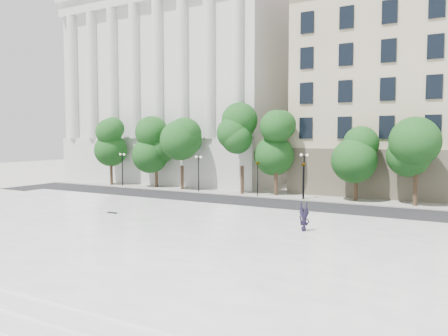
{
  "coord_description": "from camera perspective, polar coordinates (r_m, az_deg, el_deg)",
  "views": [
    {
      "loc": [
        18.71,
        -18.18,
        6.11
      ],
      "look_at": [
        3.06,
        10.0,
        3.86
      ],
      "focal_mm": 35.0,
      "sensor_mm": 36.0,
      "label": 1
    }
  ],
  "objects": [
    {
      "name": "ground",
      "position": [
        26.79,
        -16.54,
        -9.35
      ],
      "size": [
        160.0,
        160.0,
        0.0
      ],
      "primitive_type": "plane",
      "color": "#B4B2AA",
      "rests_on": "ground"
    },
    {
      "name": "person_lying",
      "position": [
        27.09,
        10.42,
        -7.61
      ],
      "size": [
        0.79,
        1.81,
        0.48
      ],
      "primitive_type": "imported",
      "rotation": [
        -1.54,
        0.0,
        0.09
      ],
      "color": "black",
      "rests_on": "plaza"
    },
    {
      "name": "traffic_light_east",
      "position": [
        42.82,
        10.31,
        0.58
      ],
      "size": [
        0.64,
        1.58,
        4.12
      ],
      "color": "black",
      "rests_on": "ground"
    },
    {
      "name": "skateboard",
      "position": [
        33.89,
        -14.4,
        -5.67
      ],
      "size": [
        0.8,
        0.25,
        0.08
      ],
      "primitive_type": "cube",
      "rotation": [
        0.0,
        0.0,
        0.06
      ],
      "color": "black",
      "rests_on": "plaza"
    },
    {
      "name": "building_west",
      "position": [
        67.4,
        -3.16,
        9.76
      ],
      "size": [
        31.5,
        27.65,
        25.6
      ],
      "color": "beige",
      "rests_on": "ground"
    },
    {
      "name": "street",
      "position": [
        41.19,
        1.69,
        -4.52
      ],
      "size": [
        60.0,
        8.0,
        0.02
      ],
      "primitive_type": "cube",
      "color": "black",
      "rests_on": "ground"
    },
    {
      "name": "lamp_posts",
      "position": [
        45.22,
        3.74,
        -0.03
      ],
      "size": [
        37.05,
        0.28,
        4.56
      ],
      "color": "black",
      "rests_on": "ground"
    },
    {
      "name": "plaza",
      "position": [
        28.87,
        -12.26,
        -7.86
      ],
      "size": [
        44.0,
        22.0,
        0.45
      ],
      "primitive_type": "cube",
      "color": "white",
      "rests_on": "ground"
    },
    {
      "name": "traffic_light_west",
      "position": [
        44.6,
        4.42,
        0.83
      ],
      "size": [
        0.93,
        1.66,
        4.16
      ],
      "color": "black",
      "rests_on": "ground"
    },
    {
      "name": "street_trees",
      "position": [
        47.38,
        0.88,
        3.23
      ],
      "size": [
        39.33,
        5.02,
        7.9
      ],
      "color": "#382619",
      "rests_on": "ground"
    },
    {
      "name": "far_sidewalk",
      "position": [
        46.54,
        5.09,
        -3.49
      ],
      "size": [
        60.0,
        4.0,
        0.12
      ],
      "primitive_type": "cube",
      "color": "#A8A49B",
      "rests_on": "ground"
    }
  ]
}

